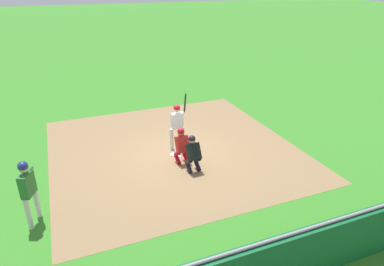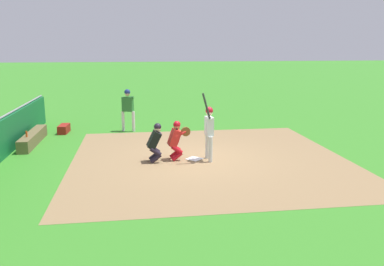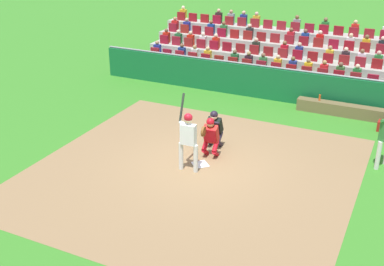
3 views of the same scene
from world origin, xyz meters
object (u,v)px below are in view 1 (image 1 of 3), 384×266
(home_plate_umpire, at_px, (193,152))
(home_plate_marker, at_px, (177,154))
(catcher_crouching, at_px, (182,143))
(on_deck_batter, at_px, (28,186))
(batter_at_plate, at_px, (177,122))

(home_plate_umpire, bearing_deg, home_plate_marker, 94.38)
(home_plate_umpire, bearing_deg, catcher_crouching, 102.15)
(home_plate_umpire, bearing_deg, on_deck_batter, -169.47)
(catcher_crouching, height_order, home_plate_umpire, catcher_crouching)
(batter_at_plate, distance_m, home_plate_umpire, 1.77)
(home_plate_marker, bearing_deg, on_deck_batter, -155.47)
(home_plate_marker, height_order, batter_at_plate, batter_at_plate)
(catcher_crouching, bearing_deg, on_deck_batter, -161.43)
(catcher_crouching, height_order, on_deck_batter, on_deck_batter)
(home_plate_marker, distance_m, catcher_crouching, 0.92)
(home_plate_umpire, height_order, on_deck_batter, on_deck_batter)
(home_plate_marker, distance_m, batter_at_plate, 1.18)
(home_plate_marker, relative_size, batter_at_plate, 0.20)
(catcher_crouching, bearing_deg, home_plate_umpire, -77.85)
(batter_at_plate, height_order, home_plate_umpire, batter_at_plate)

